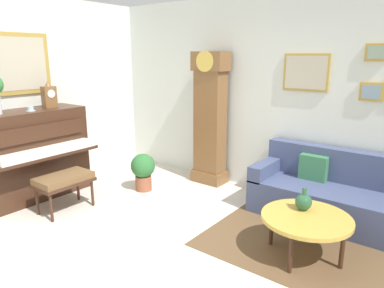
{
  "coord_description": "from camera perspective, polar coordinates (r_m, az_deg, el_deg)",
  "views": [
    {
      "loc": [
        2.42,
        -2.25,
        1.98
      ],
      "look_at": [
        -0.05,
        0.95,
        0.94
      ],
      "focal_mm": 32.9,
      "sensor_mm": 36.0,
      "label": 1
    }
  ],
  "objects": [
    {
      "name": "piano",
      "position": [
        5.39,
        -24.38,
        -1.48
      ],
      "size": [
        0.87,
        1.44,
        1.24
      ],
      "color": "#3D2316",
      "rests_on": "ground_plane"
    },
    {
      "name": "couch",
      "position": [
        4.67,
        21.9,
        -7.64
      ],
      "size": [
        1.9,
        0.8,
        0.84
      ],
      "color": "#424C70",
      "rests_on": "ground_plane"
    },
    {
      "name": "coffee_table",
      "position": [
        3.72,
        18.04,
        -11.52
      ],
      "size": [
        0.88,
        0.88,
        0.43
      ],
      "color": "gold",
      "rests_on": "ground_plane"
    },
    {
      "name": "teacup",
      "position": [
        5.17,
        -24.68,
        5.12
      ],
      "size": [
        0.12,
        0.12,
        0.06
      ],
      "color": "#ADC6D6",
      "rests_on": "piano"
    },
    {
      "name": "green_jug",
      "position": [
        3.81,
        17.63,
        -8.9
      ],
      "size": [
        0.17,
        0.17,
        0.24
      ],
      "color": "#234C33",
      "rests_on": "coffee_table"
    },
    {
      "name": "wall_left",
      "position": [
        5.53,
        -28.22,
        6.76
      ],
      "size": [
        0.13,
        4.9,
        2.8
      ],
      "color": "silver",
      "rests_on": "ground_plane"
    },
    {
      "name": "mantel_clock",
      "position": [
        5.41,
        -22.16,
        7.3
      ],
      "size": [
        0.13,
        0.18,
        0.38
      ],
      "color": "brown",
      "rests_on": "piano"
    },
    {
      "name": "grandfather_clock",
      "position": [
        5.42,
        2.95,
        3.55
      ],
      "size": [
        0.52,
        0.34,
        2.03
      ],
      "color": "brown",
      "rests_on": "ground_plane"
    },
    {
      "name": "ground_plane",
      "position": [
        3.87,
        -8.4,
        -17.4
      ],
      "size": [
        6.4,
        6.0,
        0.1
      ],
      "primitive_type": "cube",
      "color": "beige"
    },
    {
      "name": "piano_bench",
      "position": [
        4.82,
        -20.05,
        -5.6
      ],
      "size": [
        0.42,
        0.7,
        0.48
      ],
      "color": "#3D2316",
      "rests_on": "ground_plane"
    },
    {
      "name": "wall_back",
      "position": [
        5.26,
        10.39,
        7.84
      ],
      "size": [
        5.3,
        0.13,
        2.8
      ],
      "color": "silver",
      "rests_on": "ground_plane"
    },
    {
      "name": "potted_plant",
      "position": [
        5.27,
        -7.95,
        -4.11
      ],
      "size": [
        0.36,
        0.36,
        0.56
      ],
      "color": "#935138",
      "rests_on": "ground_plane"
    },
    {
      "name": "area_rug",
      "position": [
        4.05,
        17.95,
        -15.56
      ],
      "size": [
        2.1,
        1.5,
        0.01
      ],
      "primitive_type": "cube",
      "color": "brown",
      "rests_on": "ground_plane"
    }
  ]
}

